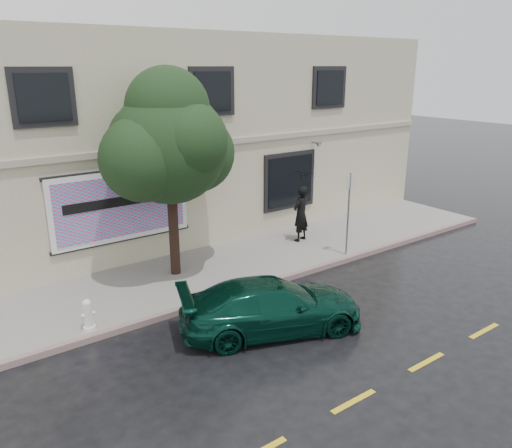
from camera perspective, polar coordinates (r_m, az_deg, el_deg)
ground at (r=13.47m, az=6.67°, el=-8.80°), size 90.00×90.00×0.00m
sidewalk at (r=15.75m, az=-1.32°, el=-4.33°), size 20.00×3.50×0.15m
curb at (r=14.46m, az=2.65°, el=-6.43°), size 20.00×0.18×0.16m
road_marking at (r=11.49m, az=18.90°, el=-14.69°), size 19.00×0.12×0.01m
building at (r=19.76m, az=-11.07°, el=10.17°), size 20.00×8.12×7.00m
billboard at (r=15.13m, az=-15.08°, el=2.03°), size 4.30×0.16×2.20m
car at (r=11.79m, az=1.82°, el=-9.33°), size 4.68×3.25×1.25m
pedestrian at (r=17.18m, az=5.14°, el=1.18°), size 0.80×0.64×1.93m
umbrella at (r=16.84m, az=5.27°, el=5.63°), size 1.30×1.30×0.80m
street_tree at (r=13.91m, az=-9.88°, el=8.67°), size 3.16×3.16×5.30m
fire_hydrant at (r=12.25m, az=-18.65°, el=-9.79°), size 0.31×0.29×0.75m
sign_pole at (r=15.90m, az=10.53°, el=1.96°), size 0.33×0.06×2.67m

